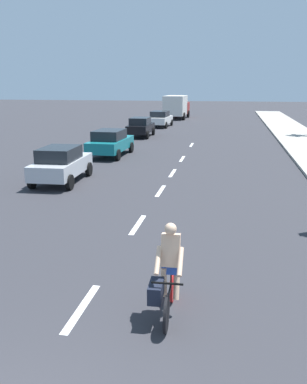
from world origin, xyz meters
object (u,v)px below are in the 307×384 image
Objects in this scene: parked_car_black at (141,127)px; parked_car_white at (160,118)px; cyclist at (167,275)px; delivery_truck at (176,106)px; parked_car_teal at (110,142)px; parked_car_silver at (61,163)px.

parked_car_black is 8.02m from parked_car_white.
cyclist reaches higher than parked_car_black.
parked_car_black is 0.61× the size of delivery_truck.
delivery_truck reaches higher than parked_car_white.
parked_car_white is (0.05, 17.16, -0.00)m from parked_car_teal.
parked_car_teal is 27.16m from delivery_truck.
delivery_truck is (0.32, 27.15, 0.67)m from parked_car_teal.
parked_car_teal is at bearing -88.88° from delivery_truck.
parked_car_silver is at bearing -59.51° from cyclist.
delivery_truck is (0.27, 9.99, 0.67)m from parked_car_white.
parked_car_black is (-6.21, 25.60, 0.00)m from cyclist.
parked_car_teal is at bearing -89.18° from parked_car_black.
parked_car_black is (-0.18, 9.14, -0.00)m from parked_car_teal.
parked_car_black is 18.03m from delivery_truck.
delivery_truck is (-5.71, 43.61, 0.67)m from cyclist.
parked_car_black is at bearing 92.41° from parked_car_teal.
parked_car_silver is 1.02× the size of parked_car_black.
parked_car_silver and parked_car_teal have the same top height.
cyclist is 11.47m from parked_car_silver.
parked_car_black is at bearing -88.94° from parked_car_white.
parked_car_silver is at bearing -87.88° from parked_car_white.
cyclist reaches higher than parked_car_teal.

